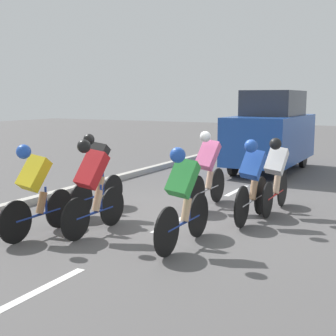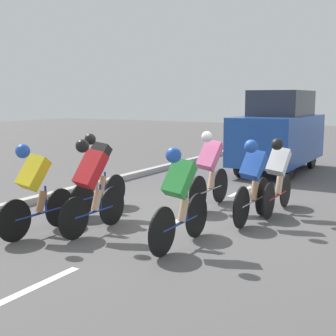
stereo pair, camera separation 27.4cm
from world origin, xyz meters
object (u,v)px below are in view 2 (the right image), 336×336
object	(u,v)px
cyclist_black	(98,171)
support_car	(279,132)
cyclist_red	(91,184)
cyclist_white	(278,174)
cyclist_blue	(253,179)
cyclist_yellow	(34,187)
cyclist_green	(179,195)
cyclist_pink	(210,169)

from	to	relation	value
cyclist_black	support_car	bearing A→B (deg)	-102.43
cyclist_red	cyclist_white	size ratio (longest dim) A/B	0.96
cyclist_blue	cyclist_yellow	bearing A→B (deg)	42.49
cyclist_black	support_car	distance (m)	6.67
cyclist_blue	cyclist_white	size ratio (longest dim) A/B	1.03
cyclist_black	cyclist_yellow	distance (m)	1.64
cyclist_yellow	cyclist_green	bearing A→B (deg)	-165.40
cyclist_white	support_car	world-z (taller)	support_car
cyclist_yellow	cyclist_white	bearing A→B (deg)	-131.12
cyclist_red	cyclist_green	bearing A→B (deg)	-177.88
cyclist_red	cyclist_pink	world-z (taller)	cyclist_red
cyclist_white	support_car	size ratio (longest dim) A/B	0.42
cyclist_red	cyclist_yellow	size ratio (longest dim) A/B	1.00
cyclist_black	cyclist_yellow	bearing A→B (deg)	92.54
cyclist_red	support_car	bearing A→B (deg)	-94.98
cyclist_pink	cyclist_blue	bearing A→B (deg)	152.38
cyclist_blue	cyclist_pink	distance (m)	1.22
cyclist_white	cyclist_yellow	bearing A→B (deg)	48.88
cyclist_pink	cyclist_white	bearing A→B (deg)	-168.34
cyclist_blue	cyclist_white	xyz separation A→B (m)	(-0.19, -0.82, -0.01)
cyclist_blue	cyclist_white	world-z (taller)	cyclist_blue
cyclist_black	cyclist_blue	size ratio (longest dim) A/B	0.94
cyclist_green	support_car	xyz separation A→B (m)	(0.88, -7.56, 0.39)
cyclist_black	cyclist_white	distance (m)	3.34
cyclist_pink	cyclist_red	bearing A→B (deg)	70.35
cyclist_black	cyclist_pink	world-z (taller)	cyclist_pink
cyclist_yellow	cyclist_white	world-z (taller)	cyclist_yellow
cyclist_yellow	support_car	world-z (taller)	support_car
cyclist_green	cyclist_white	size ratio (longest dim) A/B	1.02
cyclist_green	cyclist_white	world-z (taller)	cyclist_green
cyclist_red	cyclist_black	bearing A→B (deg)	-55.33
cyclist_red	cyclist_pink	distance (m)	2.62
cyclist_red	support_car	distance (m)	7.65
cyclist_pink	cyclist_black	bearing A→B (deg)	39.44
cyclist_yellow	cyclist_white	distance (m)	4.32
cyclist_red	cyclist_green	size ratio (longest dim) A/B	0.94
cyclist_green	support_car	size ratio (longest dim) A/B	0.43
cyclist_black	cyclist_pink	bearing A→B (deg)	-140.56
cyclist_red	cyclist_yellow	world-z (taller)	cyclist_red
cyclist_pink	support_car	xyz separation A→B (m)	(0.22, -5.15, 0.37)
cyclist_blue	support_car	xyz separation A→B (m)	(1.30, -5.71, 0.40)
cyclist_black	cyclist_white	bearing A→B (deg)	-150.96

